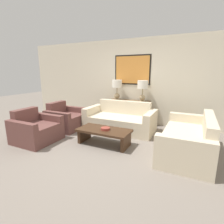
{
  "coord_description": "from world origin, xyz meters",
  "views": [
    {
      "loc": [
        1.9,
        -3.05,
        1.65
      ],
      "look_at": [
        0.02,
        0.82,
        0.65
      ],
      "focal_mm": 28.0,
      "sensor_mm": 36.0,
      "label": 1
    }
  ],
  "objects_px": {
    "couch_by_side": "(189,140)",
    "armchair_near_camera": "(36,130)",
    "console_table": "(129,112)",
    "decorative_bowl": "(105,129)",
    "armchair_near_back_wall": "(66,119)",
    "coffee_table": "(104,133)",
    "table_lamp_right": "(143,87)",
    "couch_by_back_wall": "(120,120)",
    "table_lamp_left": "(117,86)"
  },
  "relations": [
    {
      "from": "table_lamp_right",
      "to": "decorative_bowl",
      "type": "relative_size",
      "value": 3.04
    },
    {
      "from": "armchair_near_back_wall",
      "to": "decorative_bowl",
      "type": "bearing_deg",
      "value": -18.91
    },
    {
      "from": "table_lamp_left",
      "to": "couch_by_side",
      "type": "xyz_separation_m",
      "value": [
        2.28,
        -1.44,
        -0.91
      ]
    },
    {
      "from": "table_lamp_left",
      "to": "table_lamp_right",
      "type": "relative_size",
      "value": 1.0
    },
    {
      "from": "console_table",
      "to": "couch_by_side",
      "type": "xyz_separation_m",
      "value": [
        1.86,
        -1.44,
        -0.1
      ]
    },
    {
      "from": "table_lamp_right",
      "to": "couch_by_side",
      "type": "relative_size",
      "value": 0.32
    },
    {
      "from": "coffee_table",
      "to": "console_table",
      "type": "bearing_deg",
      "value": 92.56
    },
    {
      "from": "decorative_bowl",
      "to": "couch_by_back_wall",
      "type": "bearing_deg",
      "value": 96.38
    },
    {
      "from": "console_table",
      "to": "decorative_bowl",
      "type": "relative_size",
      "value": 6.19
    },
    {
      "from": "table_lamp_left",
      "to": "console_table",
      "type": "bearing_deg",
      "value": 0.0
    },
    {
      "from": "console_table",
      "to": "armchair_near_camera",
      "type": "height_order",
      "value": "armchair_near_camera"
    },
    {
      "from": "table_lamp_left",
      "to": "coffee_table",
      "type": "relative_size",
      "value": 0.52
    },
    {
      "from": "coffee_table",
      "to": "armchair_near_camera",
      "type": "xyz_separation_m",
      "value": [
        -1.57,
        -0.54,
        0.0
      ]
    },
    {
      "from": "console_table",
      "to": "armchair_near_back_wall",
      "type": "relative_size",
      "value": 1.38
    },
    {
      "from": "couch_by_back_wall",
      "to": "armchair_near_camera",
      "type": "xyz_separation_m",
      "value": [
        -1.49,
        -1.66,
        -0.0
      ]
    },
    {
      "from": "table_lamp_right",
      "to": "armchair_near_camera",
      "type": "xyz_separation_m",
      "value": [
        -1.91,
        -2.38,
        -0.91
      ]
    },
    {
      "from": "console_table",
      "to": "table_lamp_left",
      "type": "bearing_deg",
      "value": 180.0
    },
    {
      "from": "console_table",
      "to": "armchair_near_back_wall",
      "type": "height_order",
      "value": "armchair_near_back_wall"
    },
    {
      "from": "table_lamp_right",
      "to": "decorative_bowl",
      "type": "distance_m",
      "value": 2.05
    },
    {
      "from": "decorative_bowl",
      "to": "coffee_table",
      "type": "bearing_deg",
      "value": 159.16
    },
    {
      "from": "couch_by_back_wall",
      "to": "table_lamp_right",
      "type": "bearing_deg",
      "value": 59.19
    },
    {
      "from": "couch_by_back_wall",
      "to": "couch_by_side",
      "type": "xyz_separation_m",
      "value": [
        1.86,
        -0.73,
        0.0
      ]
    },
    {
      "from": "couch_by_side",
      "to": "armchair_near_back_wall",
      "type": "bearing_deg",
      "value": 177.67
    },
    {
      "from": "couch_by_back_wall",
      "to": "couch_by_side",
      "type": "relative_size",
      "value": 1.0
    },
    {
      "from": "console_table",
      "to": "table_lamp_left",
      "type": "relative_size",
      "value": 2.04
    },
    {
      "from": "table_lamp_right",
      "to": "couch_by_side",
      "type": "height_order",
      "value": "table_lamp_right"
    },
    {
      "from": "table_lamp_right",
      "to": "decorative_bowl",
      "type": "bearing_deg",
      "value": -99.1
    },
    {
      "from": "table_lamp_right",
      "to": "armchair_near_back_wall",
      "type": "distance_m",
      "value": 2.49
    },
    {
      "from": "armchair_near_back_wall",
      "to": "armchair_near_camera",
      "type": "relative_size",
      "value": 1.0
    },
    {
      "from": "couch_by_side",
      "to": "console_table",
      "type": "bearing_deg",
      "value": 142.15
    },
    {
      "from": "console_table",
      "to": "couch_by_side",
      "type": "relative_size",
      "value": 0.66
    },
    {
      "from": "coffee_table",
      "to": "armchair_near_back_wall",
      "type": "relative_size",
      "value": 1.31
    },
    {
      "from": "console_table",
      "to": "coffee_table",
      "type": "distance_m",
      "value": 1.85
    },
    {
      "from": "console_table",
      "to": "couch_by_side",
      "type": "distance_m",
      "value": 2.35
    },
    {
      "from": "table_lamp_left",
      "to": "couch_by_side",
      "type": "bearing_deg",
      "value": -32.3
    },
    {
      "from": "coffee_table",
      "to": "armchair_near_camera",
      "type": "distance_m",
      "value": 1.66
    },
    {
      "from": "decorative_bowl",
      "to": "couch_by_side",
      "type": "bearing_deg",
      "value": 13.6
    },
    {
      "from": "table_lamp_left",
      "to": "armchair_near_camera",
      "type": "distance_m",
      "value": 2.76
    },
    {
      "from": "console_table",
      "to": "couch_by_side",
      "type": "bearing_deg",
      "value": -37.85
    },
    {
      "from": "table_lamp_right",
      "to": "couch_by_side",
      "type": "distance_m",
      "value": 2.23
    },
    {
      "from": "couch_by_back_wall",
      "to": "decorative_bowl",
      "type": "relative_size",
      "value": 9.43
    },
    {
      "from": "console_table",
      "to": "armchair_near_camera",
      "type": "distance_m",
      "value": 2.81
    },
    {
      "from": "console_table",
      "to": "coffee_table",
      "type": "bearing_deg",
      "value": -87.44
    },
    {
      "from": "table_lamp_left",
      "to": "couch_by_back_wall",
      "type": "height_order",
      "value": "table_lamp_left"
    },
    {
      "from": "console_table",
      "to": "table_lamp_right",
      "type": "distance_m",
      "value": 0.91
    },
    {
      "from": "couch_by_side",
      "to": "armchair_near_camera",
      "type": "distance_m",
      "value": 3.47
    },
    {
      "from": "console_table",
      "to": "decorative_bowl",
      "type": "distance_m",
      "value": 1.86
    },
    {
      "from": "console_table",
      "to": "coffee_table",
      "type": "relative_size",
      "value": 1.06
    },
    {
      "from": "armchair_near_back_wall",
      "to": "couch_by_side",
      "type": "bearing_deg",
      "value": -2.33
    },
    {
      "from": "table_lamp_right",
      "to": "couch_by_back_wall",
      "type": "height_order",
      "value": "table_lamp_right"
    }
  ]
}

